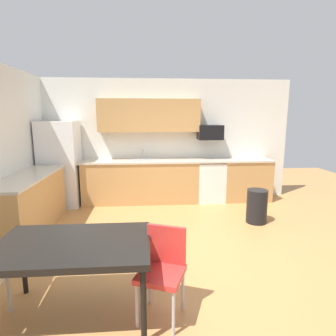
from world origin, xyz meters
The scene contains 16 objects.
ground_plane centered at (0.00, 0.00, 0.00)m, with size 12.00×12.00×0.00m, color #B77F47.
wall_back centered at (0.00, 2.65, 1.35)m, with size 5.80×0.10×2.70m, color silver.
cabinet_run_back centered at (-0.50, 2.30, 0.45)m, with size 2.50×0.60×0.90m, color tan.
cabinet_run_back_right centered at (1.87, 2.30, 0.45)m, with size 1.05×0.60×0.90m, color tan.
cabinet_run_left centered at (-2.30, 0.80, 0.45)m, with size 0.60×2.00×0.90m, color tan.
countertop_back centered at (0.00, 2.30, 0.92)m, with size 4.80×0.64×0.04m, color beige.
countertop_left centered at (-2.30, 0.80, 0.92)m, with size 0.64×2.00×0.04m, color beige.
upper_cabinets_back centered at (-0.30, 2.43, 1.90)m, with size 2.20×0.34×0.70m, color tan.
refrigerator centered at (-2.18, 2.22, 0.89)m, with size 0.76×0.70×1.79m, color white.
oven_range centered at (1.05, 2.30, 0.46)m, with size 0.60×0.60×0.91m.
microwave centered at (1.05, 2.40, 1.53)m, with size 0.54×0.36×0.32m, color black.
sink_basin centered at (-0.43, 2.30, 0.88)m, with size 0.48×0.40×0.14m, color #A5A8AD.
sink_faucet centered at (-0.43, 2.48, 1.04)m, with size 0.02×0.02×0.24m, color #B2B5BA.
dining_table centered at (-1.05, -1.27, 0.68)m, with size 1.40×0.90×0.74m.
chair_near_table centered at (-0.23, -1.31, 0.50)m, with size 0.52×0.52×0.85m.
trash_bin centered at (1.58, 0.90, 0.30)m, with size 0.36×0.36×0.60m, color black.
Camera 1 is at (-0.37, -3.70, 1.87)m, focal length 29.65 mm.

